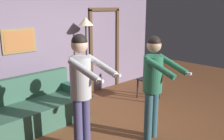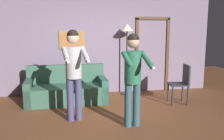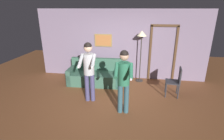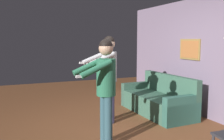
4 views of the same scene
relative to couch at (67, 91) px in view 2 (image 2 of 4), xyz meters
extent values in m
plane|color=brown|center=(0.82, -1.41, -0.28)|extent=(12.00, 12.00, 0.00)
cube|color=slate|center=(0.82, 0.76, 1.02)|extent=(6.40, 0.06, 2.60)
cube|color=olive|center=(0.17, 0.72, 1.18)|extent=(0.66, 0.02, 0.47)
cube|color=#AB6634|center=(0.17, 0.70, 1.18)|extent=(0.58, 0.01, 0.39)
cube|color=#4C331E|center=(1.94, 0.71, 0.74)|extent=(0.08, 0.04, 2.04)
cube|color=#4C331E|center=(2.84, 0.71, 0.74)|extent=(0.08, 0.04, 2.04)
cube|color=#4C331E|center=(2.39, 0.71, 1.76)|extent=(0.98, 0.04, 0.08)
cube|color=#375F4C|center=(0.00, -0.04, -0.07)|extent=(1.93, 0.92, 0.42)
cube|color=#375F4C|center=(-0.01, 0.31, 0.37)|extent=(1.90, 0.21, 0.45)
cube|color=#365948|center=(-0.87, -0.07, 0.01)|extent=(0.19, 0.86, 0.58)
cube|color=#306052|center=(0.87, -0.01, 0.01)|extent=(0.19, 0.86, 0.58)
cylinder|color=#332D28|center=(1.59, 0.45, -0.27)|extent=(0.28, 0.28, 0.02)
cylinder|color=#332D28|center=(1.59, 0.45, 0.58)|extent=(0.04, 0.04, 1.67)
cone|color=#F9EAB7|center=(1.59, 0.45, 1.51)|extent=(0.35, 0.35, 0.18)
cylinder|color=#434069|center=(0.08, -1.29, 0.14)|extent=(0.13, 0.13, 0.84)
cylinder|color=#434069|center=(0.24, -1.27, 0.14)|extent=(0.13, 0.13, 0.84)
cylinder|color=#B2B2B7|center=(0.16, -1.28, 0.86)|extent=(0.30, 0.30, 0.60)
sphere|color=#D8AD8E|center=(0.16, -1.28, 1.32)|extent=(0.23, 0.23, 0.23)
sphere|color=black|center=(0.16, -1.28, 1.36)|extent=(0.22, 0.22, 0.22)
cylinder|color=#B2B2B7|center=(0.02, -1.55, 1.04)|extent=(0.16, 0.53, 0.26)
cube|color=white|center=(0.05, -1.79, 0.95)|extent=(0.06, 0.15, 0.04)
cylinder|color=#B2B2B7|center=(0.36, -1.50, 1.04)|extent=(0.16, 0.53, 0.26)
cube|color=white|center=(0.39, -1.75, 0.95)|extent=(0.06, 0.15, 0.04)
cylinder|color=#2F535F|center=(1.10, -1.76, 0.13)|extent=(0.13, 0.13, 0.81)
cylinder|color=#2F535F|center=(1.26, -1.75, 0.13)|extent=(0.13, 0.13, 0.81)
cylinder|color=#286B4C|center=(1.18, -1.75, 0.82)|extent=(0.30, 0.30, 0.57)
sphere|color=tan|center=(1.18, -1.75, 1.26)|extent=(0.22, 0.22, 0.22)
sphere|color=black|center=(1.18, -1.75, 1.30)|extent=(0.21, 0.21, 0.21)
cylinder|color=#286B4C|center=(1.03, -2.00, 0.98)|extent=(0.12, 0.51, 0.27)
cylinder|color=#286B4C|center=(1.37, -1.98, 0.98)|extent=(0.12, 0.51, 0.27)
cube|color=white|center=(1.38, -2.21, 0.88)|extent=(0.05, 0.15, 0.04)
cylinder|color=#2D2D33|center=(2.44, -0.38, -0.05)|extent=(0.04, 0.04, 0.45)
cylinder|color=#2D2D33|center=(2.40, -0.74, -0.05)|extent=(0.04, 0.04, 0.45)
cylinder|color=#2D2D33|center=(2.80, -0.42, -0.05)|extent=(0.04, 0.04, 0.45)
cylinder|color=#2D2D33|center=(2.76, -0.78, -0.05)|extent=(0.04, 0.04, 0.45)
cube|color=#2D2D33|center=(2.60, -0.58, 0.19)|extent=(0.46, 0.46, 0.03)
cube|color=#2D2D33|center=(2.79, -0.60, 0.43)|extent=(0.08, 0.42, 0.45)
camera|label=1|loc=(-1.83, -4.02, 1.83)|focal=40.00mm
camera|label=2|loc=(0.08, -5.97, 1.51)|focal=40.00mm
camera|label=3|loc=(1.52, -5.76, 2.34)|focal=28.00mm
camera|label=4|loc=(4.75, -3.16, 1.39)|focal=40.00mm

